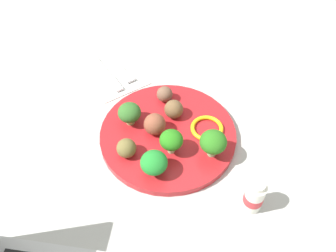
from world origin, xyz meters
name	(u,v)px	position (x,y,z in m)	size (l,w,h in m)	color
ground_plane	(168,137)	(0.00, 0.00, 0.00)	(4.00, 4.00, 0.00)	#B2B2AD
plate	(168,135)	(0.00, 0.00, 0.01)	(0.28, 0.28, 0.02)	red
broccoli_floret_front_left	(129,113)	(-0.07, -0.05, 0.05)	(0.05, 0.05, 0.05)	#9EC170
broccoli_floret_far_rim	(213,142)	(0.09, 0.04, 0.05)	(0.05, 0.05, 0.06)	#8CC77D
broccoli_floret_back_left	(154,163)	(0.06, -0.08, 0.05)	(0.05, 0.05, 0.05)	#A9C76A
broccoli_floret_mid_left	(171,140)	(0.04, -0.02, 0.05)	(0.05, 0.05, 0.05)	#9FB980
meatball_center	(165,94)	(-0.08, 0.05, 0.03)	(0.03, 0.03, 0.03)	brown
meatball_front_right	(126,148)	(0.00, -0.10, 0.04)	(0.04, 0.04, 0.04)	brown
meatball_far_rim	(174,109)	(-0.03, 0.04, 0.04)	(0.04, 0.04, 0.04)	brown
meatball_front_left	(155,124)	(-0.02, -0.02, 0.04)	(0.04, 0.04, 0.04)	brown
pepper_ring_center	(207,128)	(0.04, 0.07, 0.02)	(0.07, 0.07, 0.01)	yellow
napkin	(113,71)	(-0.24, 0.00, 0.00)	(0.17, 0.12, 0.01)	white
fork	(121,69)	(-0.23, 0.02, 0.01)	(0.12, 0.02, 0.01)	silver
knife	(107,74)	(-0.24, -0.01, 0.01)	(0.15, 0.02, 0.01)	white
yogurt_bottle	(254,196)	(0.21, 0.03, 0.03)	(0.04, 0.04, 0.08)	white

